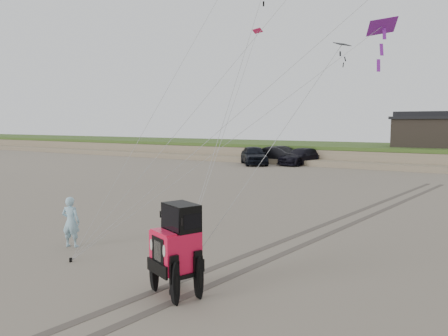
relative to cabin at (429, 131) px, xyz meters
The scene contains 11 objects.
ground 37.20m from the cabin, 93.09° to the right, with size 160.00×160.00×0.00m, color #6B6054.
dune_ridge 3.18m from the cabin, 165.96° to the left, with size 160.00×14.25×1.73m.
cabin is the anchor object (origin of this frame).
truck_a 16.69m from the cabin, 150.00° to the right, with size 2.13×5.30×1.81m, color black.
truck_b 14.02m from the cabin, 153.30° to the right, with size 1.81×5.19×1.71m, color black.
truck_c 12.30m from the cabin, 149.28° to the right, with size 2.21×5.43×1.58m, color black.
jeep 37.71m from the cabin, 91.62° to the right, with size 1.98×4.59×1.71m, color #EE143E, non-canonical shape.
man 36.87m from the cabin, 99.98° to the right, with size 0.60×0.39×1.64m, color #8FC1DE.
stake_main 37.78m from the cabin, 97.83° to the right, with size 0.08×0.08×0.12m, color black.
stake_aux 37.82m from the cabin, 91.79° to the right, with size 0.08×0.08×0.12m, color black.
tire_tracks 29.18m from the cabin, 90.00° to the right, with size 5.22×29.74×0.01m.
Camera 1 is at (7.00, -8.40, 3.99)m, focal length 35.00 mm.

